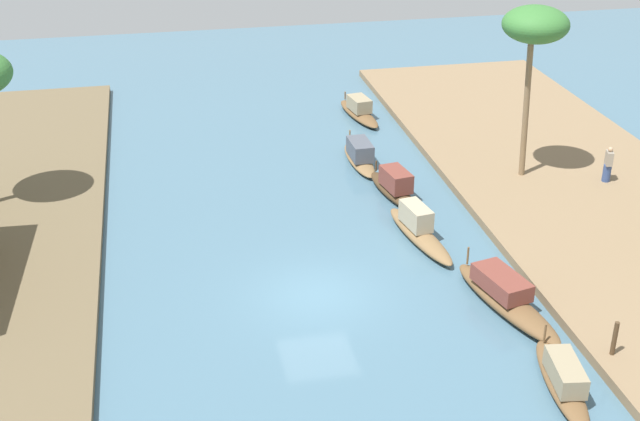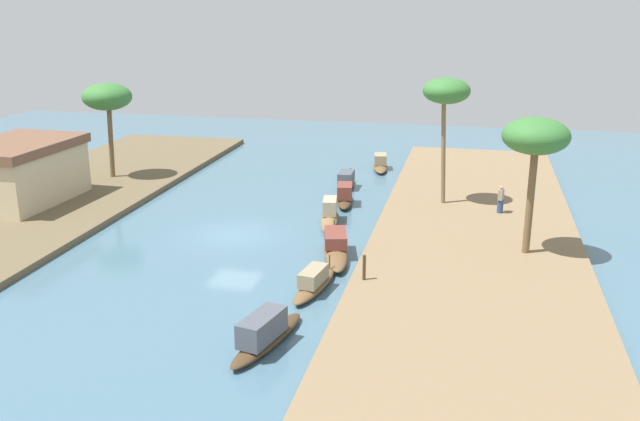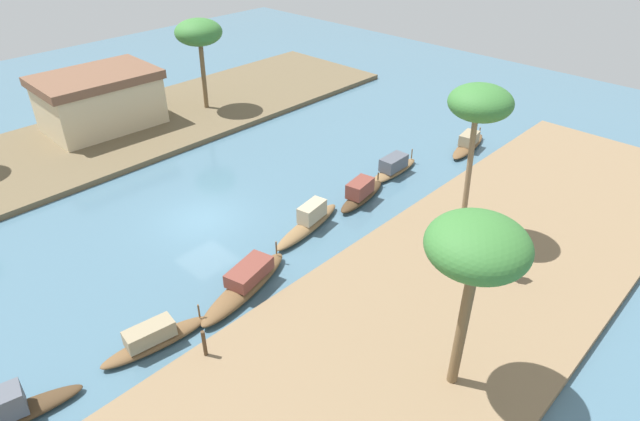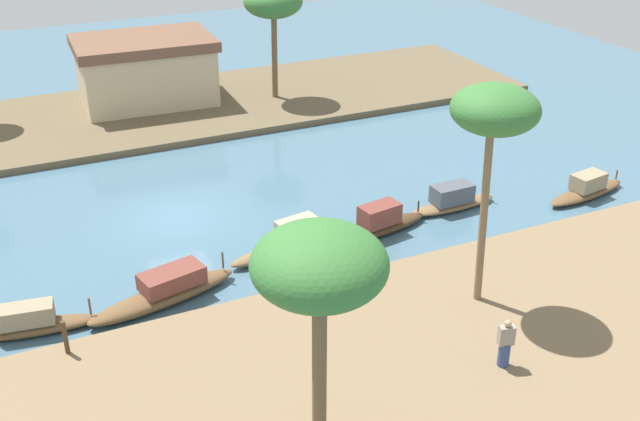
% 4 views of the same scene
% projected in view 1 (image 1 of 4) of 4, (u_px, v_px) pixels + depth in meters
% --- Properties ---
extents(river_water, '(70.63, 70.63, 0.00)m').
position_uv_depth(river_water, '(317.00, 295.00, 28.49)').
color(river_water, '#476B7F').
rests_on(river_water, ground).
extents(sampan_foreground, '(4.00, 1.00, 1.10)m').
position_uv_depth(sampan_foreground, '(360.00, 155.00, 38.18)').
color(sampan_foreground, brown).
rests_on(sampan_foreground, river_water).
extents(sampan_upstream_small, '(5.40, 2.28, 1.13)m').
position_uv_depth(sampan_upstream_small, '(505.00, 297.00, 27.62)').
color(sampan_upstream_small, brown).
rests_on(sampan_upstream_small, river_water).
extents(sampan_downstream_large, '(4.41, 1.64, 1.07)m').
position_uv_depth(sampan_downstream_large, '(359.00, 110.00, 43.56)').
color(sampan_downstream_large, brown).
rests_on(sampan_downstream_large, river_water).
extents(sampan_with_red_awning, '(4.00, 1.53, 1.24)m').
position_uv_depth(sampan_with_red_awning, '(394.00, 186.00, 35.11)').
color(sampan_with_red_awning, '#47331E').
rests_on(sampan_with_red_awning, river_water).
extents(sampan_open_hull, '(4.86, 1.65, 1.28)m').
position_uv_depth(sampan_open_hull, '(419.00, 229.00, 31.79)').
color(sampan_open_hull, brown).
rests_on(sampan_open_hull, river_water).
extents(sampan_with_tall_canopy, '(4.16, 1.45, 1.02)m').
position_uv_depth(sampan_with_tall_canopy, '(563.00, 379.00, 23.86)').
color(sampan_with_tall_canopy, brown).
rests_on(sampan_with_tall_canopy, river_water).
extents(person_on_near_bank, '(0.50, 0.41, 1.54)m').
position_uv_depth(person_on_near_bank, '(608.00, 166.00, 35.58)').
color(person_on_near_bank, '#33477A').
rests_on(person_on_near_bank, riverbank_left).
extents(mooring_post, '(0.14, 0.14, 1.10)m').
position_uv_depth(mooring_post, '(615.00, 338.00, 24.75)').
color(mooring_post, '#4C3823').
rests_on(mooring_post, riverbank_left).
extents(palm_tree_left_far, '(2.65, 2.65, 7.19)m').
position_uv_depth(palm_tree_left_far, '(535.00, 27.00, 33.67)').
color(palm_tree_left_far, '#7F6647').
rests_on(palm_tree_left_far, riverbank_left).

